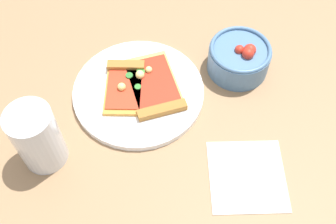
% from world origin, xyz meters
% --- Properties ---
extents(ground_plane, '(2.40, 2.40, 0.00)m').
position_xyz_m(ground_plane, '(0.00, 0.00, 0.00)').
color(ground_plane, '#93704C').
rests_on(ground_plane, ground).
extents(plate, '(0.27, 0.27, 0.01)m').
position_xyz_m(plate, '(-0.00, -0.05, 0.01)').
color(plate, white).
rests_on(plate, ground_plane).
extents(pizza_slice_near, '(0.15, 0.18, 0.02)m').
position_xyz_m(pizza_slice_near, '(0.03, -0.04, 0.02)').
color(pizza_slice_near, '#E5B256').
rests_on(pizza_slice_near, plate).
extents(pizza_slice_far, '(0.09, 0.14, 0.02)m').
position_xyz_m(pizza_slice_far, '(-0.03, -0.04, 0.02)').
color(pizza_slice_far, gold).
rests_on(pizza_slice_far, plate).
extents(salad_bowl, '(0.13, 0.13, 0.08)m').
position_xyz_m(salad_bowl, '(0.20, 0.04, 0.03)').
color(salad_bowl, '#4C7299').
rests_on(salad_bowl, ground_plane).
extents(soda_glass, '(0.08, 0.08, 0.14)m').
position_xyz_m(soda_glass, '(-0.15, -0.21, 0.06)').
color(soda_glass, silver).
rests_on(soda_glass, ground_plane).
extents(paper_napkin, '(0.16, 0.16, 0.00)m').
position_xyz_m(paper_napkin, '(0.22, -0.21, 0.00)').
color(paper_napkin, silver).
rests_on(paper_napkin, ground_plane).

